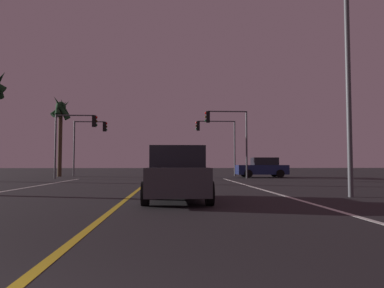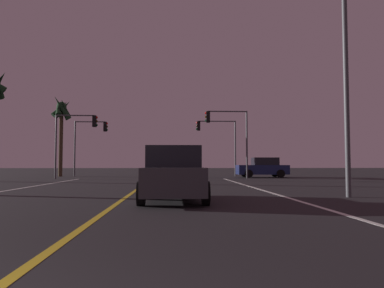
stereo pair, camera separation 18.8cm
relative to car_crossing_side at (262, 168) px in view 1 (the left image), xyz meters
name	(u,v)px [view 1 (the left image)]	position (x,y,z in m)	size (l,w,h in m)	color
lane_edge_right	(295,199)	(-3.73, -19.18, -0.82)	(0.16, 33.03, 0.01)	silver
lane_center_divider	(126,200)	(-9.32, -19.18, -0.82)	(0.16, 33.03, 0.01)	gold
car_crossing_side	(262,168)	(0.00, 0.00, 0.00)	(4.30, 2.02, 1.70)	black
car_lead_same_lane	(177,175)	(-7.67, -19.64, 0.00)	(2.02, 4.30, 1.70)	black
traffic_light_near_right	(226,128)	(-3.43, -2.17, 3.22)	(3.44, 0.36, 5.41)	#4C4C51
traffic_light_near_left	(76,131)	(-15.25, -2.17, 2.93)	(3.28, 0.36, 5.01)	#4C4C51
traffic_light_far_right	(215,134)	(-3.65, 3.33, 3.13)	(3.82, 0.36, 5.26)	#4C4C51
traffic_light_far_left	(90,135)	(-15.36, 3.33, 3.01)	(3.10, 0.36, 5.14)	#4C4C51
street_lamp_right_near	(337,58)	(-1.96, -18.63, 4.11)	(1.86, 0.44, 7.78)	#4C4C51
palm_tree_left_far	(61,114)	(-18.02, 3.01, 4.95)	(2.03, 2.03, 7.46)	#473826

